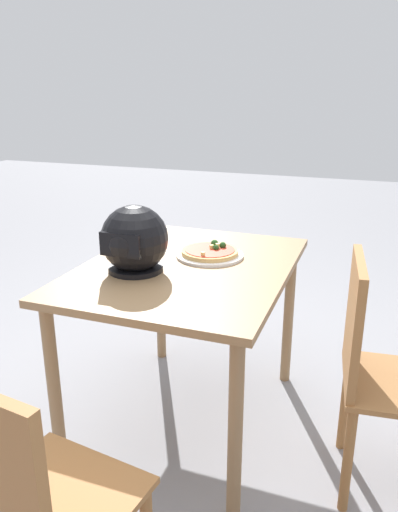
# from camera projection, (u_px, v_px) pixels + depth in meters

# --- Properties ---
(ground_plane) EXTENTS (14.00, 14.00, 0.00)m
(ground_plane) POSITION_uv_depth(u_px,v_px,m) (189.00, 418.00, 2.29)
(ground_plane) COLOR gray
(dining_table) EXTENTS (0.83, 1.09, 0.76)m
(dining_table) POSITION_uv_depth(u_px,v_px,m) (188.00, 286.00, 2.08)
(dining_table) COLOR olive
(dining_table) RESTS_ON ground
(pizza_plate) EXTENTS (0.29, 0.29, 0.01)m
(pizza_plate) POSITION_uv_depth(u_px,v_px,m) (210.00, 255.00, 2.15)
(pizza_plate) COLOR white
(pizza_plate) RESTS_ON dining_table
(pizza) EXTENTS (0.25, 0.25, 0.05)m
(pizza) POSITION_uv_depth(u_px,v_px,m) (210.00, 251.00, 2.15)
(pizza) COLOR tan
(pizza) RESTS_ON pizza_plate
(motorcycle_helmet) EXTENTS (0.27, 0.27, 0.27)m
(motorcycle_helmet) POSITION_uv_depth(u_px,v_px,m) (134.00, 240.00, 1.94)
(motorcycle_helmet) COLOR black
(motorcycle_helmet) RESTS_ON dining_table
(chair_side) EXTENTS (0.44, 0.44, 0.90)m
(chair_side) POSITION_uv_depth(u_px,v_px,m) (377.00, 365.00, 1.78)
(chair_side) COLOR #996638
(chair_side) RESTS_ON ground
(chair_far) EXTENTS (0.45, 0.45, 0.90)m
(chair_far) POSITION_uv_depth(u_px,v_px,m) (23.00, 509.00, 1.17)
(chair_far) COLOR #996638
(chair_far) RESTS_ON ground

